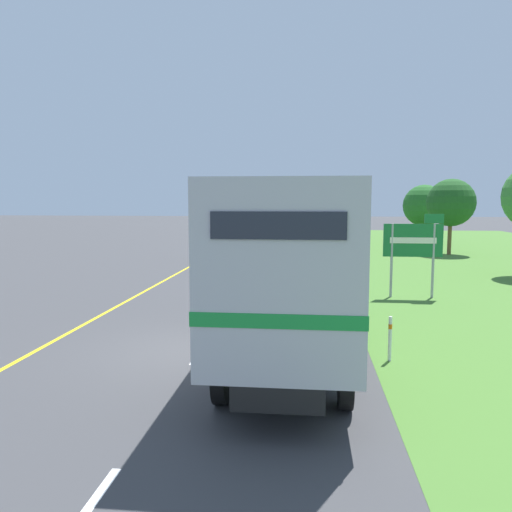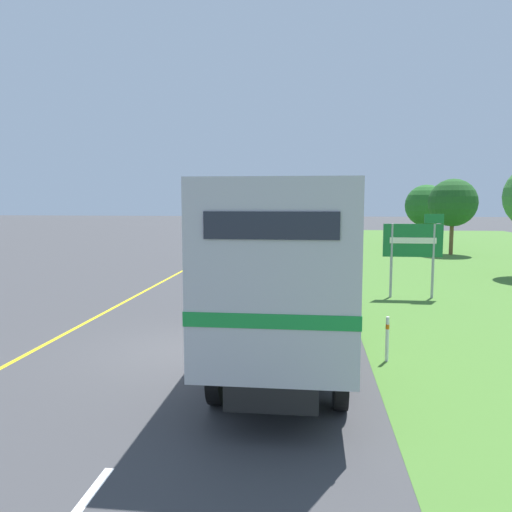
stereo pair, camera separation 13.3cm
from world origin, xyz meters
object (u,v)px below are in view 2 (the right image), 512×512
(horse_trailer_truck, at_px, (287,263))
(roadside_tree_mid, at_px, (453,203))
(highway_sign, at_px, (414,243))
(delineator_post, at_px, (387,338))
(lead_car_white, at_px, (237,243))
(roadside_tree_far, at_px, (426,206))

(horse_trailer_truck, height_order, roadside_tree_mid, roadside_tree_mid)
(highway_sign, bearing_deg, roadside_tree_mid, 70.68)
(horse_trailer_truck, xyz_separation_m, delineator_post, (2.11, -0.03, -1.53))
(lead_car_white, height_order, delineator_post, lead_car_white)
(horse_trailer_truck, bearing_deg, roadside_tree_far, 72.66)
(horse_trailer_truck, xyz_separation_m, lead_car_white, (-3.71, 17.35, -1.03))
(roadside_tree_mid, height_order, roadside_tree_far, roadside_tree_mid)
(roadside_tree_mid, height_order, delineator_post, roadside_tree_mid)
(horse_trailer_truck, relative_size, roadside_tree_far, 1.89)
(highway_sign, relative_size, roadside_tree_far, 0.63)
(roadside_tree_far, xyz_separation_m, delineator_post, (-7.15, -29.67, -2.49))
(delineator_post, bearing_deg, roadside_tree_mid, 72.15)
(roadside_tree_far, bearing_deg, horse_trailer_truck, -107.34)
(roadside_tree_far, distance_m, delineator_post, 30.62)
(roadside_tree_mid, distance_m, delineator_post, 23.18)
(horse_trailer_truck, distance_m, roadside_tree_mid, 23.75)
(horse_trailer_truck, bearing_deg, lead_car_white, 102.07)
(roadside_tree_far, relative_size, delineator_post, 4.85)
(roadside_tree_mid, xyz_separation_m, roadside_tree_far, (0.09, 7.76, -0.24))
(horse_trailer_truck, distance_m, delineator_post, 2.60)
(roadside_tree_mid, distance_m, roadside_tree_far, 7.77)
(roadside_tree_far, bearing_deg, highway_sign, -103.15)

